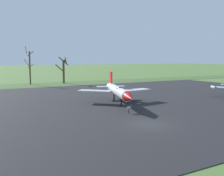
# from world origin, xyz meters

# --- Properties ---
(ground_plane) EXTENTS (600.00, 600.00, 0.00)m
(ground_plane) POSITION_xyz_m (0.00, 0.00, 0.00)
(ground_plane) COLOR #4C6B33
(asphalt_apron) EXTENTS (92.80, 50.56, 0.05)m
(asphalt_apron) POSITION_xyz_m (0.00, 15.17, 0.03)
(asphalt_apron) COLOR black
(asphalt_apron) RESTS_ON ground
(grass_verge_strip) EXTENTS (152.80, 12.00, 0.06)m
(grass_verge_strip) POSITION_xyz_m (0.00, 46.45, 0.03)
(grass_verge_strip) COLOR #3D592B
(grass_verge_strip) RESTS_ON ground
(jet_fighter_rear_center) EXTENTS (10.95, 14.19, 4.54)m
(jet_fighter_rear_center) POSITION_xyz_m (3.31, 11.77, 1.99)
(jet_fighter_rear_center) COLOR silver
(jet_fighter_rear_center) RESTS_ON ground
(info_placard_rear_center) EXTENTS (0.60, 0.32, 0.91)m
(info_placard_rear_center) POSITION_xyz_m (1.17, 5.57, 0.57)
(info_placard_rear_center) COLOR black
(info_placard_rear_center) RESTS_ON ground
(bare_tree_right_of_center) EXTENTS (2.60, 2.60, 9.97)m
(bare_tree_right_of_center) POSITION_xyz_m (-1.40, 48.89, 4.73)
(bare_tree_right_of_center) COLOR brown
(bare_tree_right_of_center) RESTS_ON ground
(bare_tree_far_right) EXTENTS (3.08, 2.98, 7.31)m
(bare_tree_far_right) POSITION_xyz_m (7.15, 47.42, 3.82)
(bare_tree_far_right) COLOR brown
(bare_tree_far_right) RESTS_ON ground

